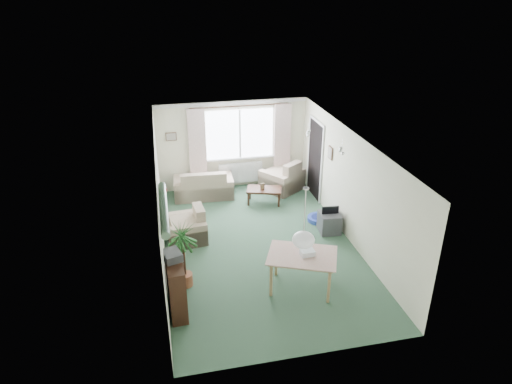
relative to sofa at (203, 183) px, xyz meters
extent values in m
plane|color=#31513B|center=(0.88, -2.75, -0.38)|extent=(6.50, 6.50, 0.00)
cube|color=white|center=(1.08, 0.48, 1.12)|extent=(1.80, 0.03, 1.30)
cube|color=black|center=(1.08, 0.40, 1.89)|extent=(2.60, 0.03, 0.03)
cube|color=beige|center=(-0.07, 0.38, 0.89)|extent=(0.45, 0.08, 2.00)
cube|color=beige|center=(2.23, 0.38, 0.89)|extent=(0.45, 0.08, 2.00)
cube|color=white|center=(1.08, 0.44, 0.02)|extent=(1.20, 0.10, 0.55)
cube|color=black|center=(2.86, -0.55, 0.62)|extent=(0.03, 0.95, 2.00)
sphere|color=white|center=(1.08, -5.05, 1.10)|extent=(0.36, 0.36, 0.36)
cylinder|color=#196626|center=(-1.04, -5.05, 1.90)|extent=(1.60, 1.60, 0.12)
sphere|color=silver|center=(2.18, -1.85, 1.84)|extent=(0.20, 0.20, 0.20)
sphere|color=silver|center=(2.48, -3.05, 1.84)|extent=(0.20, 0.20, 0.20)
cube|color=brown|center=(-0.72, 0.48, 1.17)|extent=(0.28, 0.03, 0.22)
cube|color=brown|center=(2.86, -1.55, 1.17)|extent=(0.03, 0.24, 0.30)
cube|color=tan|center=(0.00, 0.00, 0.00)|extent=(1.57, 0.89, 0.77)
cube|color=#B5AB89|center=(2.12, -0.02, 0.04)|extent=(1.29, 1.28, 0.85)
cube|color=#C0A791|center=(-0.62, -2.14, 0.00)|extent=(0.87, 0.92, 0.76)
cube|color=black|center=(1.47, -0.73, -0.19)|extent=(0.98, 0.72, 0.39)
cube|color=brown|center=(1.42, -0.73, 0.09)|extent=(0.12, 0.05, 0.16)
cube|color=black|center=(-0.96, -4.52, 0.12)|extent=(0.31, 0.83, 1.00)
cube|color=#38393D|center=(-0.99, -4.42, 0.69)|extent=(0.37, 0.42, 0.14)
cylinder|color=#1B4E1A|center=(-0.77, -3.81, 0.28)|extent=(0.64, 0.64, 1.33)
cube|color=#9C7054|center=(1.31, -4.36, -0.03)|extent=(1.33, 1.13, 0.71)
cube|color=white|center=(1.40, -4.38, 0.38)|extent=(0.26, 0.19, 0.12)
cube|color=#313135|center=(2.58, -2.47, -0.15)|extent=(0.50, 0.54, 0.46)
cylinder|color=#22509F|center=(2.51, -1.95, -0.33)|extent=(0.64, 0.64, 0.10)
camera|label=1|loc=(-1.00, -10.97, 4.85)|focal=32.00mm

